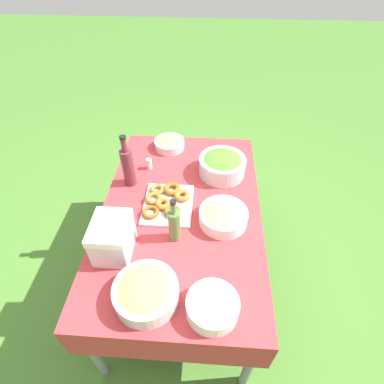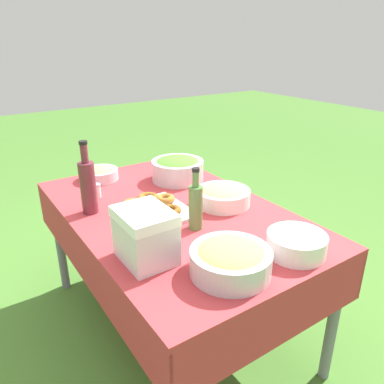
{
  "view_description": "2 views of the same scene",
  "coord_description": "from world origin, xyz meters",
  "px_view_note": "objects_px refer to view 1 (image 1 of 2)",
  "views": [
    {
      "loc": [
        -1.19,
        -0.14,
        2.0
      ],
      "look_at": [
        0.04,
        -0.06,
        0.81
      ],
      "focal_mm": 28.0,
      "sensor_mm": 36.0,
      "label": 1
    },
    {
      "loc": [
        -1.42,
        0.85,
        1.5
      ],
      "look_at": [
        -0.07,
        -0.07,
        0.82
      ],
      "focal_mm": 35.0,
      "sensor_mm": 36.0,
      "label": 2
    }
  ],
  "objects_px": {
    "plate_stack": "(212,307)",
    "wine_bottle": "(128,166)",
    "donut_platter": "(167,202)",
    "olive_oil_bottle": "(174,224)",
    "bread_bowl": "(169,143)",
    "cooler_box": "(112,238)",
    "salad_bowl": "(222,164)",
    "fruit_bowl": "(146,292)",
    "pasta_bowl": "(223,216)"
  },
  "relations": [
    {
      "from": "salad_bowl",
      "to": "wine_bottle",
      "type": "height_order",
      "value": "wine_bottle"
    },
    {
      "from": "wine_bottle",
      "to": "bread_bowl",
      "type": "height_order",
      "value": "wine_bottle"
    },
    {
      "from": "wine_bottle",
      "to": "bread_bowl",
      "type": "bearing_deg",
      "value": -26.65
    },
    {
      "from": "pasta_bowl",
      "to": "cooler_box",
      "type": "distance_m",
      "value": 0.6
    },
    {
      "from": "bread_bowl",
      "to": "fruit_bowl",
      "type": "distance_m",
      "value": 1.17
    },
    {
      "from": "pasta_bowl",
      "to": "wine_bottle",
      "type": "distance_m",
      "value": 0.66
    },
    {
      "from": "olive_oil_bottle",
      "to": "wine_bottle",
      "type": "height_order",
      "value": "wine_bottle"
    },
    {
      "from": "plate_stack",
      "to": "olive_oil_bottle",
      "type": "distance_m",
      "value": 0.45
    },
    {
      "from": "olive_oil_bottle",
      "to": "fruit_bowl",
      "type": "distance_m",
      "value": 0.37
    },
    {
      "from": "salad_bowl",
      "to": "plate_stack",
      "type": "distance_m",
      "value": 0.95
    },
    {
      "from": "plate_stack",
      "to": "wine_bottle",
      "type": "xyz_separation_m",
      "value": [
        0.81,
        0.53,
        0.1
      ]
    },
    {
      "from": "fruit_bowl",
      "to": "cooler_box",
      "type": "xyz_separation_m",
      "value": [
        0.25,
        0.21,
        0.05
      ]
    },
    {
      "from": "bread_bowl",
      "to": "fruit_bowl",
      "type": "bearing_deg",
      "value": -178.12
    },
    {
      "from": "salad_bowl",
      "to": "cooler_box",
      "type": "xyz_separation_m",
      "value": [
        -0.65,
        0.55,
        0.03
      ]
    },
    {
      "from": "pasta_bowl",
      "to": "fruit_bowl",
      "type": "relative_size",
      "value": 0.92
    },
    {
      "from": "donut_platter",
      "to": "pasta_bowl",
      "type": "bearing_deg",
      "value": -108.95
    },
    {
      "from": "olive_oil_bottle",
      "to": "pasta_bowl",
      "type": "bearing_deg",
      "value": -63.27
    },
    {
      "from": "olive_oil_bottle",
      "to": "cooler_box",
      "type": "bearing_deg",
      "value": 108.85
    },
    {
      "from": "pasta_bowl",
      "to": "wine_bottle",
      "type": "relative_size",
      "value": 0.77
    },
    {
      "from": "donut_platter",
      "to": "bread_bowl",
      "type": "xyz_separation_m",
      "value": [
        0.57,
        0.05,
        0.02
      ]
    },
    {
      "from": "salad_bowl",
      "to": "cooler_box",
      "type": "distance_m",
      "value": 0.85
    },
    {
      "from": "wine_bottle",
      "to": "olive_oil_bottle",
      "type": "bearing_deg",
      "value": -141.61
    },
    {
      "from": "pasta_bowl",
      "to": "olive_oil_bottle",
      "type": "xyz_separation_m",
      "value": [
        -0.13,
        0.26,
        0.06
      ]
    },
    {
      "from": "pasta_bowl",
      "to": "plate_stack",
      "type": "distance_m",
      "value": 0.52
    },
    {
      "from": "pasta_bowl",
      "to": "wine_bottle",
      "type": "height_order",
      "value": "wine_bottle"
    },
    {
      "from": "olive_oil_bottle",
      "to": "cooler_box",
      "type": "distance_m",
      "value": 0.31
    },
    {
      "from": "salad_bowl",
      "to": "wine_bottle",
      "type": "distance_m",
      "value": 0.6
    },
    {
      "from": "salad_bowl",
      "to": "bread_bowl",
      "type": "bearing_deg",
      "value": 55.22
    },
    {
      "from": "fruit_bowl",
      "to": "donut_platter",
      "type": "bearing_deg",
      "value": -1.35
    },
    {
      "from": "donut_platter",
      "to": "cooler_box",
      "type": "bearing_deg",
      "value": 147.31
    },
    {
      "from": "bread_bowl",
      "to": "salad_bowl",
      "type": "bearing_deg",
      "value": -124.78
    },
    {
      "from": "donut_platter",
      "to": "plate_stack",
      "type": "bearing_deg",
      "value": -156.12
    },
    {
      "from": "plate_stack",
      "to": "bread_bowl",
      "type": "relative_size",
      "value": 1.06
    },
    {
      "from": "cooler_box",
      "to": "donut_platter",
      "type": "bearing_deg",
      "value": -32.69
    },
    {
      "from": "salad_bowl",
      "to": "plate_stack",
      "type": "relative_size",
      "value": 1.31
    },
    {
      "from": "olive_oil_bottle",
      "to": "wine_bottle",
      "type": "distance_m",
      "value": 0.53
    },
    {
      "from": "olive_oil_bottle",
      "to": "cooler_box",
      "type": "height_order",
      "value": "olive_oil_bottle"
    },
    {
      "from": "pasta_bowl",
      "to": "cooler_box",
      "type": "relative_size",
      "value": 1.2
    },
    {
      "from": "plate_stack",
      "to": "olive_oil_bottle",
      "type": "bearing_deg",
      "value": 27.66
    },
    {
      "from": "plate_stack",
      "to": "cooler_box",
      "type": "xyz_separation_m",
      "value": [
        0.29,
        0.5,
        0.06
      ]
    },
    {
      "from": "donut_platter",
      "to": "wine_bottle",
      "type": "xyz_separation_m",
      "value": [
        0.17,
        0.25,
        0.12
      ]
    },
    {
      "from": "fruit_bowl",
      "to": "cooler_box",
      "type": "height_order",
      "value": "cooler_box"
    },
    {
      "from": "olive_oil_bottle",
      "to": "bread_bowl",
      "type": "distance_m",
      "value": 0.83
    },
    {
      "from": "pasta_bowl",
      "to": "plate_stack",
      "type": "relative_size",
      "value": 1.17
    },
    {
      "from": "salad_bowl",
      "to": "wine_bottle",
      "type": "xyz_separation_m",
      "value": [
        -0.14,
        0.58,
        0.07
      ]
    },
    {
      "from": "donut_platter",
      "to": "olive_oil_bottle",
      "type": "relative_size",
      "value": 1.23
    },
    {
      "from": "fruit_bowl",
      "to": "bread_bowl",
      "type": "bearing_deg",
      "value": 1.88
    },
    {
      "from": "olive_oil_bottle",
      "to": "fruit_bowl",
      "type": "relative_size",
      "value": 0.95
    },
    {
      "from": "wine_bottle",
      "to": "cooler_box",
      "type": "xyz_separation_m",
      "value": [
        -0.52,
        -0.03,
        -0.04
      ]
    },
    {
      "from": "donut_platter",
      "to": "bread_bowl",
      "type": "bearing_deg",
      "value": 5.21
    }
  ]
}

